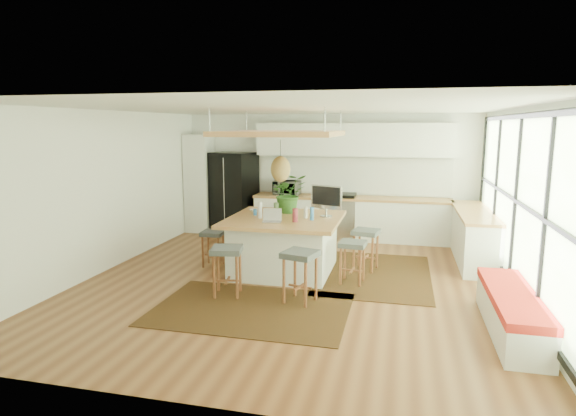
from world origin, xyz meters
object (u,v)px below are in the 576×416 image
(stool_right_front, at_px, (352,261))
(monitor, at_px, (326,201))
(fridge, at_px, (234,193))
(stool_right_back, at_px, (366,250))
(island_plant, at_px, (289,198))
(stool_near_right, at_px, (300,278))
(laptop, at_px, (272,215))
(island, at_px, (285,245))
(stool_left_side, at_px, (213,246))
(stool_near_left, at_px, (227,272))
(microwave, at_px, (287,186))

(stool_right_front, bearing_deg, monitor, 130.63)
(fridge, xyz_separation_m, stool_right_back, (3.17, -2.25, -0.57))
(stool_right_front, height_order, island_plant, island_plant)
(stool_near_right, distance_m, laptop, 1.34)
(fridge, relative_size, stool_right_front, 2.75)
(stool_right_back, relative_size, monitor, 1.21)
(stool_right_front, height_order, laptop, laptop)
(island, bearing_deg, stool_right_back, 16.72)
(island, xyz_separation_m, stool_left_side, (-1.30, 0.02, -0.11))
(stool_near_left, distance_m, stool_left_side, 1.56)
(stool_right_front, xyz_separation_m, microwave, (-1.78, 2.99, 0.76))
(stool_right_front, bearing_deg, stool_left_side, 171.20)
(stool_right_front, bearing_deg, microwave, 120.75)
(fridge, height_order, laptop, fridge)
(stool_near_left, xyz_separation_m, stool_right_back, (1.85, 1.73, 0.00))
(stool_left_side, height_order, microwave, microwave)
(laptop, distance_m, microwave, 3.09)
(laptop, bearing_deg, stool_right_back, 19.20)
(fridge, relative_size, monitor, 3.18)
(microwave, bearing_deg, stool_right_front, -57.92)
(island, height_order, laptop, laptop)
(laptop, relative_size, microwave, 0.55)
(stool_near_left, bearing_deg, stool_right_back, 43.09)
(island, bearing_deg, fridge, 124.88)
(stool_right_front, distance_m, laptop, 1.46)
(stool_near_right, bearing_deg, island, 112.38)
(island_plant, bearing_deg, monitor, -17.77)
(stool_right_front, relative_size, stool_right_back, 0.95)
(fridge, height_order, stool_near_left, fridge)
(monitor, xyz_separation_m, microwave, (-1.26, 2.38, -0.07))
(fridge, bearing_deg, stool_right_back, -19.49)
(island, xyz_separation_m, stool_right_front, (1.18, -0.36, -0.11))
(laptop, xyz_separation_m, monitor, (0.76, 0.67, 0.14))
(stool_right_front, height_order, stool_right_back, stool_right_back)
(stool_near_left, distance_m, island_plant, 2.05)
(stool_near_left, distance_m, monitor, 2.14)
(stool_left_side, xyz_separation_m, laptop, (1.20, -0.45, 0.70))
(stool_left_side, bearing_deg, microwave, 74.84)
(stool_right_front, xyz_separation_m, island_plant, (-1.22, 0.83, 0.84))
(stool_right_back, bearing_deg, laptop, -150.05)
(fridge, bearing_deg, monitor, -27.95)
(stool_near_right, bearing_deg, stool_right_back, 66.44)
(stool_near_left, bearing_deg, island, 68.53)
(fridge, height_order, island, fridge)
(island, xyz_separation_m, stool_near_right, (0.56, -1.36, -0.11))
(monitor, bearing_deg, stool_near_left, -107.44)
(microwave, bearing_deg, island, -75.87)
(laptop, bearing_deg, island, 65.88)
(fridge, bearing_deg, stool_right_front, -28.99)
(stool_near_left, xyz_separation_m, laptop, (0.42, 0.91, 0.70))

